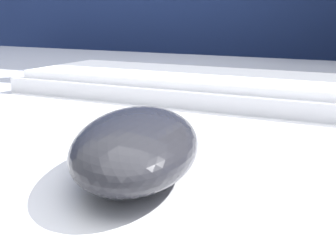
% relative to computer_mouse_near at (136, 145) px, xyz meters
% --- Properties ---
extents(computer_mouse_near, '(0.11, 0.15, 0.03)m').
position_rel_computer_mouse_near_xyz_m(computer_mouse_near, '(0.00, 0.00, 0.00)').
color(computer_mouse_near, '#232328').
rests_on(computer_mouse_near, desk).
extents(keyboard, '(0.41, 0.14, 0.02)m').
position_rel_computer_mouse_near_xyz_m(keyboard, '(-0.05, 0.24, -0.01)').
color(keyboard, silver).
rests_on(keyboard, desk).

